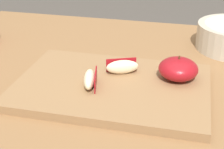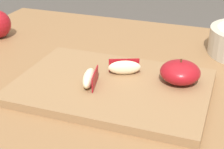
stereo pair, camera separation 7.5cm
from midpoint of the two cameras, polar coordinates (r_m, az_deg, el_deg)
name	(u,v)px [view 1 (the left image)]	position (r m, az deg, el deg)	size (l,w,h in m)	color
dining_table	(140,119)	(0.87, 2.04, -7.32)	(1.19, 0.84, 0.76)	brown
cutting_board	(112,87)	(0.76, -2.81, -2.03)	(0.41, 0.29, 0.02)	olive
apple_half_skin_up	(178,69)	(0.77, 7.94, 0.84)	(0.09, 0.09, 0.05)	maroon
apple_wedge_back	(122,67)	(0.79, -1.05, 1.20)	(0.08, 0.05, 0.03)	beige
apple_wedge_front	(90,79)	(0.74, -6.48, -0.84)	(0.04, 0.08, 0.03)	beige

